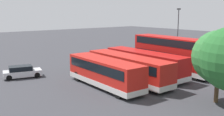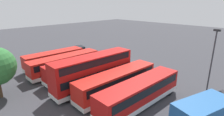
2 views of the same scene
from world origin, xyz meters
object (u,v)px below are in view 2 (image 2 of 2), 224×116
at_px(bus_single_deck_fourth, 82,67).
at_px(box_truck_blue, 209,114).
at_px(bus_single_deck_second, 117,82).
at_px(lamp_post_tall, 212,59).
at_px(bus_single_deck_sixth, 55,59).
at_px(bus_single_deck_fifth, 65,63).
at_px(car_hatchback_silver, 80,49).
at_px(bus_double_decker_third, 94,71).
at_px(waste_bin_yellow, 104,56).
at_px(bus_single_deck_near_end, 140,92).

bearing_deg(bus_single_deck_fourth, box_truck_blue, -177.75).
distance_m(bus_single_deck_second, lamp_post_tall, 11.46).
bearing_deg(bus_single_deck_sixth, bus_single_deck_fifth, -177.97).
bearing_deg(bus_single_deck_sixth, car_hatchback_silver, -59.82).
xyz_separation_m(bus_single_deck_second, bus_single_deck_sixth, (14.28, 1.01, -0.00)).
bearing_deg(lamp_post_tall, bus_double_decker_third, 34.89).
bearing_deg(car_hatchback_silver, lamp_post_tall, 177.73).
bearing_deg(bus_double_decker_third, car_hatchback_silver, -29.71).
relative_size(bus_single_deck_fifth, bus_single_deck_sixth, 1.14).
distance_m(box_truck_blue, waste_bin_yellow, 24.25).
bearing_deg(bus_single_deck_near_end, bus_double_decker_third, 6.64).
bearing_deg(bus_single_deck_sixth, waste_bin_yellow, -101.61).
distance_m(bus_single_deck_fourth, box_truck_blue, 17.89).
bearing_deg(bus_single_deck_fourth, bus_single_deck_fifth, 12.49).
relative_size(bus_single_deck_near_end, bus_single_deck_second, 0.99).
distance_m(bus_single_deck_sixth, lamp_post_tall, 24.27).
xyz_separation_m(bus_double_decker_third, box_truck_blue, (-13.86, -1.64, -0.74)).
relative_size(bus_single_deck_near_end, car_hatchback_silver, 2.57).
xyz_separation_m(bus_single_deck_second, box_truck_blue, (-10.49, -0.59, 0.08)).
distance_m(bus_single_deck_near_end, bus_single_deck_sixth, 17.97).
relative_size(lamp_post_tall, waste_bin_yellow, 8.78).
xyz_separation_m(bus_single_deck_near_end, bus_single_deck_second, (3.68, -0.23, 0.00)).
distance_m(bus_single_deck_sixth, car_hatchback_silver, 10.75).
height_order(bus_single_deck_near_end, bus_single_deck_sixth, same).
relative_size(bus_double_decker_third, car_hatchback_silver, 2.56).
bearing_deg(lamp_post_tall, bus_single_deck_second, 40.48).
relative_size(bus_single_deck_sixth, waste_bin_yellow, 11.02).
xyz_separation_m(bus_single_deck_fifth, car_hatchback_silver, (8.74, -9.14, -0.92)).
relative_size(bus_double_decker_third, lamp_post_tall, 1.43).
height_order(bus_single_deck_near_end, bus_single_deck_second, same).
distance_m(bus_single_deck_near_end, bus_single_deck_fourth, 11.08).
xyz_separation_m(bus_double_decker_third, car_hatchback_silver, (16.29, -9.29, -1.75)).
bearing_deg(bus_single_deck_second, bus_single_deck_near_end, 176.49).
bearing_deg(bus_single_deck_fifth, bus_double_decker_third, 178.81).
bearing_deg(bus_single_deck_fourth, car_hatchback_silver, -34.28).
distance_m(bus_single_deck_near_end, waste_bin_yellow, 18.44).
xyz_separation_m(bus_single_deck_second, lamp_post_tall, (-8.36, -7.14, 3.23)).
bearing_deg(bus_single_deck_near_end, bus_single_deck_second, -3.51).
bearing_deg(box_truck_blue, bus_single_deck_second, 3.23).
bearing_deg(lamp_post_tall, car_hatchback_silver, -2.27).
bearing_deg(bus_single_deck_sixth, bus_single_deck_second, -175.95).
distance_m(bus_single_deck_second, bus_single_deck_sixth, 14.31).
bearing_deg(bus_single_deck_fifth, bus_single_deck_fourth, -167.51).
relative_size(bus_single_deck_second, box_truck_blue, 1.53).
bearing_deg(bus_single_deck_fourth, bus_single_deck_second, -179.14).
bearing_deg(bus_double_decker_third, bus_single_deck_second, -162.74).
height_order(bus_double_decker_third, lamp_post_tall, lamp_post_tall).
height_order(bus_single_deck_near_end, bus_single_deck_fifth, same).
bearing_deg(bus_single_deck_sixth, bus_single_deck_fourth, -172.55).
relative_size(box_truck_blue, car_hatchback_silver, 1.70).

